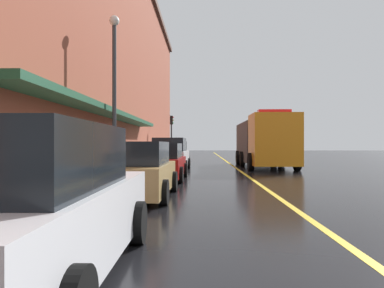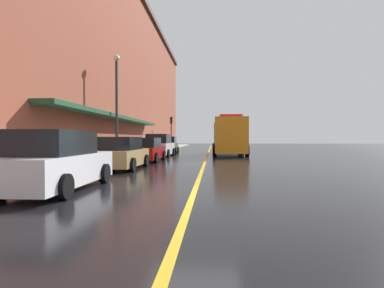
{
  "view_description": "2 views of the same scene",
  "coord_description": "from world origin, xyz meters",
  "views": [
    {
      "loc": [
        -2.15,
        -3.18,
        1.51
      ],
      "look_at": [
        -2.82,
        21.95,
        1.5
      ],
      "focal_mm": 33.55,
      "sensor_mm": 36.0,
      "label": 1
    },
    {
      "loc": [
        0.54,
        -7.84,
        1.5
      ],
      "look_at": [
        -1.65,
        23.2,
        0.92
      ],
      "focal_mm": 28.65,
      "sensor_mm": 36.0,
      "label": 2
    }
  ],
  "objects": [
    {
      "name": "sidewalk_left",
      "position": [
        -6.2,
        25.0,
        0.07
      ],
      "size": [
        2.4,
        70.0,
        0.15
      ],
      "primitive_type": "cube",
      "color": "#ADA8A0",
      "rests_on": "ground"
    },
    {
      "name": "brick_building_left",
      "position": [
        -12.08,
        24.0,
        8.67
      ],
      "size": [
        10.54,
        64.0,
        17.31
      ],
      "color": "brown",
      "rests_on": "ground"
    },
    {
      "name": "parked_car_2",
      "position": [
        -3.9,
        11.8,
        0.73
      ],
      "size": [
        2.2,
        4.18,
        1.53
      ],
      "rotation": [
        0.0,
        0.0,
        1.55
      ],
      "color": "maroon",
      "rests_on": "ground"
    },
    {
      "name": "parking_meter_0",
      "position": [
        -5.35,
        12.53,
        1.06
      ],
      "size": [
        0.14,
        0.18,
        1.33
      ],
      "color": "#4C4C51",
      "rests_on": "sidewalk_left"
    },
    {
      "name": "parked_car_0",
      "position": [
        -3.97,
        0.7,
        0.81
      ],
      "size": [
        2.01,
        4.62,
        1.72
      ],
      "rotation": [
        0.0,
        0.0,
        1.59
      ],
      "color": "silver",
      "rests_on": "ground"
    },
    {
      "name": "street_lamp_left",
      "position": [
        -5.95,
        12.29,
        4.4
      ],
      "size": [
        0.44,
        0.44,
        6.94
      ],
      "color": "#33383D",
      "rests_on": "sidewalk_left"
    },
    {
      "name": "parked_car_3",
      "position": [
        -3.93,
        17.15,
        0.86
      ],
      "size": [
        2.21,
        4.22,
        1.85
      ],
      "rotation": [
        0.0,
        0.0,
        1.54
      ],
      "color": "silver",
      "rests_on": "ground"
    },
    {
      "name": "lane_center_stripe",
      "position": [
        0.0,
        25.0,
        0.0
      ],
      "size": [
        0.16,
        70.0,
        0.01
      ],
      "primitive_type": "cube",
      "color": "gold",
      "rests_on": "ground"
    },
    {
      "name": "parked_car_1",
      "position": [
        -4.0,
        6.8,
        0.74
      ],
      "size": [
        2.14,
        4.15,
        1.57
      ],
      "rotation": [
        0.0,
        0.0,
        1.56
      ],
      "color": "#A5844C",
      "rests_on": "ground"
    },
    {
      "name": "utility_truck",
      "position": [
        1.91,
        20.36,
        1.64
      ],
      "size": [
        2.98,
        9.16,
        3.43
      ],
      "rotation": [
        0.0,
        0.0,
        -1.56
      ],
      "color": "orange",
      "rests_on": "ground"
    },
    {
      "name": "traffic_light_near",
      "position": [
        -5.29,
        34.12,
        3.16
      ],
      "size": [
        0.38,
        0.36,
        4.3
      ],
      "color": "#232326",
      "rests_on": "sidewalk_left"
    },
    {
      "name": "ground_plane",
      "position": [
        0.0,
        25.0,
        0.0
      ],
      "size": [
        112.0,
        112.0,
        0.0
      ],
      "primitive_type": "plane",
      "color": "black"
    },
    {
      "name": "parked_car_4",
      "position": [
        -4.0,
        22.2,
        0.79
      ],
      "size": [
        2.11,
        4.6,
        1.67
      ],
      "rotation": [
        0.0,
        0.0,
        1.61
      ],
      "color": "#2D5133",
      "rests_on": "ground"
    },
    {
      "name": "parking_meter_1",
      "position": [
        -5.35,
        3.73,
        1.06
      ],
      "size": [
        0.14,
        0.18,
        1.33
      ],
      "color": "#4C4C51",
      "rests_on": "sidewalk_left"
    }
  ]
}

